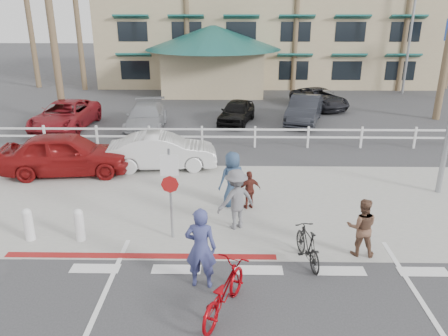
{
  "coord_description": "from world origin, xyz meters",
  "views": [
    {
      "loc": [
        -0.68,
        -8.52,
        6.06
      ],
      "look_at": [
        -0.89,
        3.75,
        1.5
      ],
      "focal_mm": 35.0,
      "sensor_mm": 36.0,
      "label": 1
    }
  ],
  "objects_px": {
    "car_white_sedan": "(163,151)",
    "car_red_compact": "(66,153)",
    "bike_black": "(308,246)",
    "sign_post": "(170,190)",
    "bike_red": "(224,291)"
  },
  "relations": [
    {
      "from": "car_white_sedan",
      "to": "car_red_compact",
      "type": "xyz_separation_m",
      "value": [
        -3.56,
        -0.69,
        0.12
      ]
    },
    {
      "from": "sign_post",
      "to": "bike_black",
      "type": "distance_m",
      "value": 3.86
    },
    {
      "from": "sign_post",
      "to": "car_white_sedan",
      "type": "relative_size",
      "value": 0.69
    },
    {
      "from": "bike_black",
      "to": "car_white_sedan",
      "type": "bearing_deg",
      "value": -66.63
    },
    {
      "from": "sign_post",
      "to": "bike_red",
      "type": "xyz_separation_m",
      "value": [
        1.48,
        -3.16,
        -0.92
      ]
    },
    {
      "from": "car_red_compact",
      "to": "bike_black",
      "type": "bearing_deg",
      "value": -132.89
    },
    {
      "from": "car_white_sedan",
      "to": "car_red_compact",
      "type": "distance_m",
      "value": 3.63
    },
    {
      "from": "sign_post",
      "to": "car_red_compact",
      "type": "bearing_deg",
      "value": 133.5
    },
    {
      "from": "car_red_compact",
      "to": "bike_red",
      "type": "bearing_deg",
      "value": -148.94
    },
    {
      "from": "car_white_sedan",
      "to": "car_red_compact",
      "type": "height_order",
      "value": "car_red_compact"
    },
    {
      "from": "sign_post",
      "to": "car_white_sedan",
      "type": "xyz_separation_m",
      "value": [
        -1.08,
        5.57,
        -0.76
      ]
    },
    {
      "from": "bike_red",
      "to": "car_white_sedan",
      "type": "distance_m",
      "value": 9.1
    },
    {
      "from": "bike_red",
      "to": "car_red_compact",
      "type": "xyz_separation_m",
      "value": [
        -6.12,
        8.05,
        0.28
      ]
    },
    {
      "from": "sign_post",
      "to": "bike_black",
      "type": "relative_size",
      "value": 1.8
    },
    {
      "from": "bike_black",
      "to": "car_white_sedan",
      "type": "height_order",
      "value": "car_white_sedan"
    }
  ]
}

